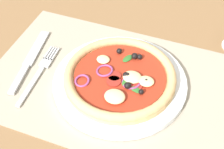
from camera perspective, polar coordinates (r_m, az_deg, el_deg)
ground_plane at (r=72.19cm, az=-0.54°, el=-2.00°), size 190.00×140.00×2.40cm
placemat at (r=71.15cm, az=-0.55°, el=-1.25°), size 50.27×34.66×0.40cm
plate at (r=69.75cm, az=1.22°, el=-1.47°), size 27.38×27.38×1.33cm
pizza at (r=68.41cm, az=1.27°, el=-0.52°), size 22.75×22.75×2.69cm
fork at (r=74.30cm, az=-11.94°, el=0.53°), size 2.56×18.06×0.44cm
knife at (r=77.35cm, az=-13.56°, el=2.44°), size 4.57×20.03×0.62cm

